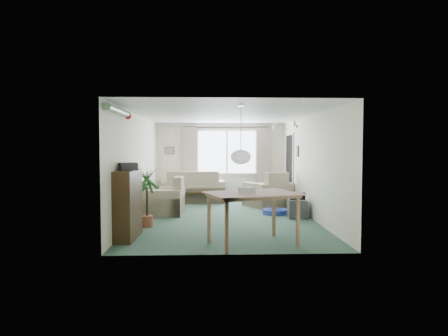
{
  "coord_description": "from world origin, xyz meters",
  "views": [
    {
      "loc": [
        -0.36,
        -9.3,
        1.65
      ],
      "look_at": [
        0.0,
        0.3,
        1.15
      ],
      "focal_mm": 32.0,
      "sensor_mm": 36.0,
      "label": 1
    }
  ],
  "objects_px": {
    "houseplant": "(147,197)",
    "tv_cube": "(297,209)",
    "pet_bed": "(275,212)",
    "dining_table": "(252,219)",
    "armchair_corner": "(268,189)",
    "sofa": "(193,186)",
    "bookshelf": "(127,204)",
    "coffee_table": "(198,197)",
    "armchair_left": "(163,196)"
  },
  "relations": [
    {
      "from": "houseplant",
      "to": "pet_bed",
      "type": "height_order",
      "value": "houseplant"
    },
    {
      "from": "pet_bed",
      "to": "dining_table",
      "type": "bearing_deg",
      "value": -106.46
    },
    {
      "from": "pet_bed",
      "to": "armchair_corner",
      "type": "bearing_deg",
      "value": 89.07
    },
    {
      "from": "bookshelf",
      "to": "armchair_left",
      "type": "bearing_deg",
      "value": 84.57
    },
    {
      "from": "bookshelf",
      "to": "sofa",
      "type": "bearing_deg",
      "value": 80.32
    },
    {
      "from": "armchair_corner",
      "to": "pet_bed",
      "type": "relative_size",
      "value": 1.79
    },
    {
      "from": "sofa",
      "to": "dining_table",
      "type": "bearing_deg",
      "value": 101.73
    },
    {
      "from": "pet_bed",
      "to": "houseplant",
      "type": "bearing_deg",
      "value": -153.86
    },
    {
      "from": "tv_cube",
      "to": "armchair_corner",
      "type": "bearing_deg",
      "value": 106.98
    },
    {
      "from": "houseplant",
      "to": "bookshelf",
      "type": "bearing_deg",
      "value": -100.22
    },
    {
      "from": "dining_table",
      "to": "armchair_corner",
      "type": "bearing_deg",
      "value": 78.23
    },
    {
      "from": "houseplant",
      "to": "tv_cube",
      "type": "height_order",
      "value": "houseplant"
    },
    {
      "from": "sofa",
      "to": "tv_cube",
      "type": "relative_size",
      "value": 3.99
    },
    {
      "from": "dining_table",
      "to": "pet_bed",
      "type": "xyz_separation_m",
      "value": [
        0.89,
        3.0,
        -0.37
      ]
    },
    {
      "from": "bookshelf",
      "to": "tv_cube",
      "type": "distance_m",
      "value": 4.07
    },
    {
      "from": "armchair_corner",
      "to": "coffee_table",
      "type": "relative_size",
      "value": 1.34
    },
    {
      "from": "armchair_left",
      "to": "dining_table",
      "type": "xyz_separation_m",
      "value": [
        1.88,
        -3.13,
        -0.03
      ]
    },
    {
      "from": "coffee_table",
      "to": "dining_table",
      "type": "relative_size",
      "value": 0.59
    },
    {
      "from": "sofa",
      "to": "bookshelf",
      "type": "relative_size",
      "value": 1.52
    },
    {
      "from": "sofa",
      "to": "armchair_left",
      "type": "bearing_deg",
      "value": 72.4
    },
    {
      "from": "sofa",
      "to": "armchair_corner",
      "type": "distance_m",
      "value": 2.34
    },
    {
      "from": "armchair_corner",
      "to": "houseplant",
      "type": "height_order",
      "value": "houseplant"
    },
    {
      "from": "armchair_left",
      "to": "pet_bed",
      "type": "height_order",
      "value": "armchair_left"
    },
    {
      "from": "coffee_table",
      "to": "bookshelf",
      "type": "xyz_separation_m",
      "value": [
        -1.15,
        -4.38,
        0.44
      ]
    },
    {
      "from": "armchair_corner",
      "to": "coffee_table",
      "type": "height_order",
      "value": "armchair_corner"
    },
    {
      "from": "coffee_table",
      "to": "pet_bed",
      "type": "height_order",
      "value": "coffee_table"
    },
    {
      "from": "sofa",
      "to": "pet_bed",
      "type": "height_order",
      "value": "sofa"
    },
    {
      "from": "armchair_corner",
      "to": "pet_bed",
      "type": "bearing_deg",
      "value": 62.65
    },
    {
      "from": "armchair_left",
      "to": "bookshelf",
      "type": "relative_size",
      "value": 0.83
    },
    {
      "from": "armchair_corner",
      "to": "dining_table",
      "type": "xyz_separation_m",
      "value": [
        -0.91,
        -4.36,
        -0.05
      ]
    },
    {
      "from": "houseplant",
      "to": "tv_cube",
      "type": "bearing_deg",
      "value": 15.16
    },
    {
      "from": "dining_table",
      "to": "pet_bed",
      "type": "relative_size",
      "value": 2.27
    },
    {
      "from": "armchair_corner",
      "to": "bookshelf",
      "type": "xyz_separation_m",
      "value": [
        -3.13,
        -3.85,
        0.13
      ]
    },
    {
      "from": "armchair_corner",
      "to": "tv_cube",
      "type": "bearing_deg",
      "value": 75.99
    },
    {
      "from": "coffee_table",
      "to": "bookshelf",
      "type": "bearing_deg",
      "value": -104.71
    },
    {
      "from": "sofa",
      "to": "houseplant",
      "type": "height_order",
      "value": "houseplant"
    },
    {
      "from": "coffee_table",
      "to": "bookshelf",
      "type": "height_order",
      "value": "bookshelf"
    },
    {
      "from": "sofa",
      "to": "armchair_corner",
      "type": "bearing_deg",
      "value": 154.06
    },
    {
      "from": "houseplant",
      "to": "sofa",
      "type": "bearing_deg",
      "value": 77.92
    },
    {
      "from": "coffee_table",
      "to": "tv_cube",
      "type": "xyz_separation_m",
      "value": [
        2.39,
        -2.42,
        0.03
      ]
    },
    {
      "from": "dining_table",
      "to": "pet_bed",
      "type": "height_order",
      "value": "dining_table"
    },
    {
      "from": "sofa",
      "to": "coffee_table",
      "type": "distance_m",
      "value": 0.55
    },
    {
      "from": "sofa",
      "to": "armchair_corner",
      "type": "height_order",
      "value": "armchair_corner"
    },
    {
      "from": "coffee_table",
      "to": "houseplant",
      "type": "height_order",
      "value": "houseplant"
    },
    {
      "from": "armchair_left",
      "to": "dining_table",
      "type": "distance_m",
      "value": 3.65
    },
    {
      "from": "armchair_corner",
      "to": "dining_table",
      "type": "relative_size",
      "value": 0.79
    },
    {
      "from": "coffee_table",
      "to": "pet_bed",
      "type": "bearing_deg",
      "value": -44.22
    },
    {
      "from": "armchair_left",
      "to": "pet_bed",
      "type": "xyz_separation_m",
      "value": [
        2.76,
        -0.13,
        -0.4
      ]
    },
    {
      "from": "armchair_corner",
      "to": "houseplant",
      "type": "xyz_separation_m",
      "value": [
        -2.94,
        -2.79,
        0.13
      ]
    },
    {
      "from": "dining_table",
      "to": "tv_cube",
      "type": "bearing_deg",
      "value": 61.91
    }
  ]
}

